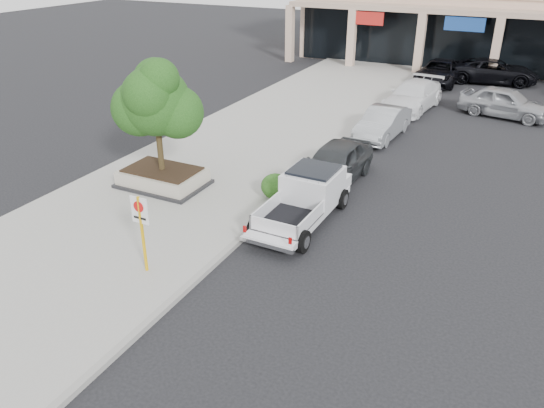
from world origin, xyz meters
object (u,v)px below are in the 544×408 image
(curb_car_b, at_px, (382,123))
(lot_car_d, at_px, (494,71))
(planter_tree, at_px, (161,101))
(pickup_truck, at_px, (302,201))
(no_parking_sign, at_px, (141,224))
(curb_car_d, at_px, (440,72))
(planter, at_px, (163,177))
(lot_car_a, at_px, (505,102))
(curb_car_c, at_px, (413,96))
(curb_car_a, at_px, (335,163))

(curb_car_b, distance_m, lot_car_d, 14.54)
(planter_tree, height_order, pickup_truck, planter_tree)
(no_parking_sign, distance_m, curb_car_d, 27.08)
(no_parking_sign, distance_m, curb_car_b, 14.77)
(planter_tree, height_order, no_parking_sign, planter_tree)
(planter, xyz_separation_m, pickup_truck, (5.80, -0.12, 0.34))
(pickup_truck, bearing_deg, lot_car_d, 82.61)
(no_parking_sign, relative_size, curb_car_d, 0.43)
(pickup_truck, xyz_separation_m, lot_car_a, (4.89, 15.89, -0.01))
(planter, relative_size, lot_car_d, 0.57)
(curb_car_c, bearing_deg, lot_car_d, 75.60)
(planter_tree, relative_size, no_parking_sign, 1.74)
(curb_car_b, bearing_deg, planter, -116.79)
(pickup_truck, xyz_separation_m, curb_car_a, (-0.20, 3.63, -0.03))
(planter_tree, distance_m, lot_car_a, 19.03)
(curb_car_b, distance_m, lot_car_a, 7.93)
(planter, xyz_separation_m, lot_car_a, (10.69, 15.77, 0.32))
(no_parking_sign, height_order, lot_car_a, no_parking_sign)
(curb_car_d, bearing_deg, pickup_truck, -88.47)
(curb_car_c, bearing_deg, curb_car_a, -85.11)
(planter, relative_size, no_parking_sign, 1.39)
(curb_car_c, distance_m, curb_car_d, 6.98)
(no_parking_sign, relative_size, curb_car_b, 0.53)
(no_parking_sign, height_order, pickup_truck, no_parking_sign)
(planter_tree, relative_size, curb_car_a, 0.87)
(curb_car_a, relative_size, lot_car_a, 0.98)
(pickup_truck, height_order, lot_car_d, pickup_truck)
(curb_car_b, bearing_deg, lot_car_a, 56.01)
(curb_car_c, height_order, lot_car_a, lot_car_a)
(curb_car_a, height_order, curb_car_d, curb_car_a)
(curb_car_b, bearing_deg, no_parking_sign, -95.89)
(planter, height_order, pickup_truck, pickup_truck)
(no_parking_sign, bearing_deg, planter_tree, 120.56)
(curb_car_d, height_order, lot_car_a, lot_car_a)
(curb_car_d, bearing_deg, lot_car_a, -51.08)
(no_parking_sign, height_order, curb_car_b, no_parking_sign)
(curb_car_b, bearing_deg, lot_car_d, 80.37)
(planter, height_order, planter_tree, planter_tree)
(no_parking_sign, bearing_deg, curb_car_d, 83.73)
(curb_car_b, bearing_deg, curb_car_c, 92.53)
(curb_car_a, distance_m, lot_car_a, 13.27)
(planter_tree, relative_size, pickup_truck, 0.78)
(curb_car_c, bearing_deg, planter_tree, -104.81)
(planter_tree, bearing_deg, lot_car_a, 55.94)
(no_parking_sign, distance_m, lot_car_a, 22.07)
(no_parking_sign, xyz_separation_m, lot_car_d, (6.13, 28.62, -0.85))
(planter, distance_m, planter_tree, 2.95)
(planter_tree, xyz_separation_m, curb_car_d, (5.98, 21.79, -2.66))
(curb_car_c, relative_size, curb_car_d, 0.98)
(no_parking_sign, distance_m, lot_car_d, 29.28)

